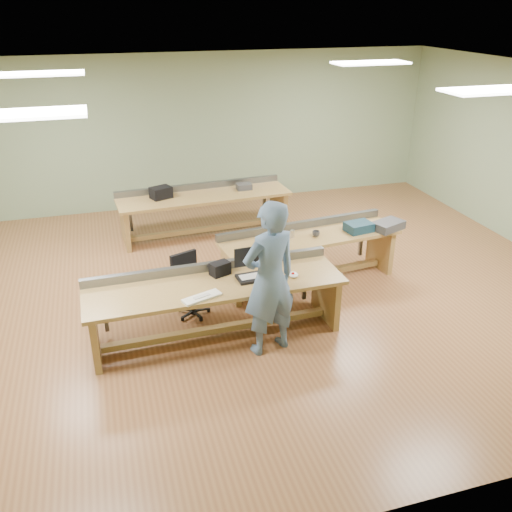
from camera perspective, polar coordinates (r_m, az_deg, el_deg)
name	(u,v)px	position (r m, az deg, el deg)	size (l,w,h in m)	color
floor	(246,291)	(8.00, -1.02, -3.67)	(10.00, 10.00, 0.00)	brown
ceiling	(245,79)	(7.05, -1.21, 18.16)	(10.00, 10.00, 0.00)	silver
wall_back	(192,131)	(11.16, -6.71, 12.89)	(10.00, 0.04, 3.00)	gray
wall_front	(394,368)	(4.08, 14.29, -11.38)	(10.00, 0.04, 3.00)	gray
fluor_panels	(245,81)	(7.05, -1.21, 17.92)	(6.20, 3.50, 0.03)	white
workbench_front	(216,296)	(6.75, -4.28, -4.19)	(3.19, 0.91, 0.86)	#A37F44
workbench_mid	(309,247)	(8.09, 5.60, 0.94)	(2.78, 1.02, 0.86)	#A37F44
workbench_back	(204,204)	(9.79, -5.48, 5.43)	(3.10, 1.00, 0.86)	#A37F44
person	(270,279)	(6.26, 1.44, -2.46)	(0.70, 0.46, 1.92)	slate
laptop_base	(250,278)	(6.71, -0.63, -2.32)	(0.32, 0.26, 0.03)	black
laptop_screen	(247,257)	(6.71, -1.00, -0.08)	(0.32, 0.02, 0.25)	black
keyboard	(202,297)	(6.32, -5.72, -4.36)	(0.47, 0.16, 0.03)	white
trackball_mouse	(293,275)	(6.78, 3.96, -1.97)	(0.12, 0.14, 0.06)	white
camera_bag	(220,269)	(6.81, -3.81, -1.33)	(0.24, 0.16, 0.17)	black
task_chair	(191,293)	(7.36, -6.88, -3.86)	(0.59, 0.59, 0.85)	black
parts_bin_teal	(359,227)	(8.23, 10.76, 3.03)	(0.38, 0.29, 0.13)	#122D3B
parts_bin_grey	(388,225)	(8.39, 13.74, 3.15)	(0.47, 0.30, 0.13)	#363638
mug	(316,234)	(7.96, 6.33, 2.35)	(0.11, 0.11, 0.09)	#363638
drinks_can	(292,234)	(7.88, 3.85, 2.34)	(0.06, 0.06, 0.11)	#BBBABF
storage_box_back	(161,193)	(9.61, -9.97, 6.59)	(0.35, 0.25, 0.20)	black
tray_back	(244,187)	(9.94, -1.27, 7.32)	(0.27, 0.19, 0.11)	#363638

